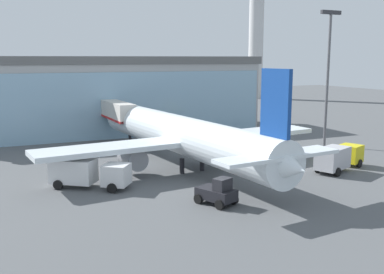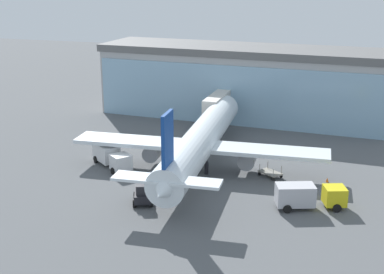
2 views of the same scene
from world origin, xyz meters
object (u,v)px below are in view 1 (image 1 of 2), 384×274
(apron_light_mast, at_px, (328,67))
(fuel_truck, at_px, (339,157))
(baggage_cart, at_px, (254,156))
(safety_cone_nose, at_px, (228,184))
(jet_bridge, at_px, (113,110))
(control_tower, at_px, (257,20))
(airplane, at_px, (182,135))
(safety_cone_wingtip, at_px, (299,152))
(pushback_tug, at_px, (217,193))
(catering_truck, at_px, (87,172))

(apron_light_mast, xyz_separation_m, fuel_truck, (-8.16, -10.96, -9.20))
(baggage_cart, height_order, safety_cone_nose, baggage_cart)
(jet_bridge, relative_size, control_tower, 0.38)
(apron_light_mast, height_order, baggage_cart, apron_light_mast)
(baggage_cart, bearing_deg, jet_bridge, 154.31)
(jet_bridge, relative_size, baggage_cart, 4.21)
(safety_cone_nose, bearing_deg, airplane, 94.29)
(apron_light_mast, height_order, airplane, apron_light_mast)
(apron_light_mast, bearing_deg, jet_bridge, 147.46)
(airplane, xyz_separation_m, fuel_truck, (14.37, -8.45, -2.10))
(baggage_cart, distance_m, safety_cone_wingtip, 6.80)
(airplane, bearing_deg, safety_cone_wingtip, -94.99)
(control_tower, xyz_separation_m, safety_cone_nose, (-55.07, -76.63, -22.24))
(apron_light_mast, relative_size, safety_cone_nose, 32.50)
(apron_light_mast, relative_size, airplane, 0.47)
(control_tower, bearing_deg, baggage_cart, -124.23)
(jet_bridge, height_order, apron_light_mast, apron_light_mast)
(control_tower, distance_m, fuel_truck, 89.46)
(airplane, height_order, safety_cone_nose, airplane)
(jet_bridge, distance_m, pushback_tug, 31.04)
(control_tower, xyz_separation_m, catering_truck, (-66.80, -71.16, -21.05))
(airplane, distance_m, fuel_truck, 16.80)
(fuel_truck, xyz_separation_m, safety_cone_wingtip, (1.49, 8.22, -1.19))
(safety_cone_nose, relative_size, safety_cone_wingtip, 1.00)
(apron_light_mast, xyz_separation_m, safety_cone_nose, (-21.88, -11.10, -10.39))
(safety_cone_nose, bearing_deg, control_tower, 54.30)
(control_tower, relative_size, airplane, 0.95)
(catering_truck, relative_size, fuel_truck, 0.93)
(pushback_tug, bearing_deg, baggage_cart, -65.75)
(apron_light_mast, distance_m, pushback_tug, 30.93)
(safety_cone_nose, bearing_deg, catering_truck, 155.01)
(fuel_truck, bearing_deg, apron_light_mast, 33.45)
(airplane, xyz_separation_m, pushback_tug, (-2.71, -12.53, -2.60))
(jet_bridge, height_order, airplane, airplane)
(fuel_truck, relative_size, safety_cone_nose, 13.84)
(jet_bridge, distance_m, baggage_cart, 22.30)
(control_tower, height_order, airplane, control_tower)
(control_tower, height_order, fuel_truck, control_tower)
(jet_bridge, height_order, safety_cone_nose, jet_bridge)
(fuel_truck, bearing_deg, baggage_cart, 103.84)
(safety_cone_nose, bearing_deg, apron_light_mast, 26.91)
(catering_truck, bearing_deg, jet_bridge, 105.87)
(control_tower, relative_size, baggage_cart, 11.15)
(airplane, distance_m, pushback_tug, 13.08)
(apron_light_mast, bearing_deg, airplane, -173.63)
(apron_light_mast, bearing_deg, catering_truck, -170.49)
(catering_truck, distance_m, baggage_cart, 20.35)
(jet_bridge, bearing_deg, airplane, -173.15)
(catering_truck, distance_m, safety_cone_wingtip, 27.13)
(control_tower, distance_m, catering_truck, 99.85)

